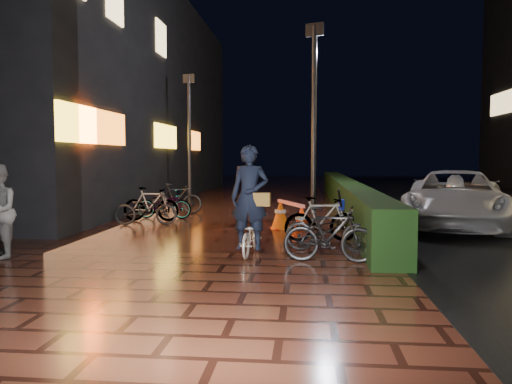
# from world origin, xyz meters

# --- Properties ---
(ground) EXTENTS (80.00, 80.00, 0.00)m
(ground) POSITION_xyz_m (0.00, 0.00, 0.00)
(ground) COLOR #381911
(ground) RESTS_ON ground
(hedge) EXTENTS (0.70, 20.00, 1.00)m
(hedge) POSITION_xyz_m (3.30, 8.00, 0.50)
(hedge) COLOR black
(hedge) RESTS_ON ground
(van) EXTENTS (3.72, 5.70, 1.46)m
(van) POSITION_xyz_m (5.77, 3.44, 0.73)
(van) COLOR #B5B5BB
(van) RESTS_ON ground
(storefront_block) EXTENTS (12.09, 22.00, 9.00)m
(storefront_block) POSITION_xyz_m (-9.50, 11.50, 4.50)
(storefront_block) COLOR black
(storefront_block) RESTS_ON ground
(lamp_post_hedge) EXTENTS (0.54, 0.27, 5.73)m
(lamp_post_hedge) POSITION_xyz_m (2.15, 5.13, 3.15)
(lamp_post_hedge) COLOR black
(lamp_post_hedge) RESTS_ON ground
(lamp_post_sf) EXTENTS (0.47, 0.16, 4.92)m
(lamp_post_sf) POSITION_xyz_m (-2.46, 8.72, 2.70)
(lamp_post_sf) COLOR black
(lamp_post_sf) RESTS_ON ground
(cyclist) EXTENTS (0.75, 1.45, 2.03)m
(cyclist) POSITION_xyz_m (0.91, -0.80, 0.75)
(cyclist) COLOR silver
(cyclist) RESTS_ON ground
(traffic_barrier) EXTENTS (1.08, 1.82, 0.75)m
(traffic_barrier) POSITION_xyz_m (1.56, 2.01, 0.37)
(traffic_barrier) COLOR red
(traffic_barrier) RESTS_ON ground
(cart_assembly) EXTENTS (0.53, 0.55, 0.96)m
(cart_assembly) POSITION_xyz_m (2.98, 3.66, 0.49)
(cart_assembly) COLOR black
(cart_assembly) RESTS_ON ground
(parked_bikes_storefront) EXTENTS (1.86, 3.43, 0.96)m
(parked_bikes_storefront) POSITION_xyz_m (-2.30, 4.21, 0.46)
(parked_bikes_storefront) COLOR black
(parked_bikes_storefront) RESTS_ON ground
(parked_bikes_hedge) EXTENTS (1.77, 2.79, 0.96)m
(parked_bikes_hedge) POSITION_xyz_m (2.32, -0.24, 0.46)
(parked_bikes_hedge) COLOR black
(parked_bikes_hedge) RESTS_ON ground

